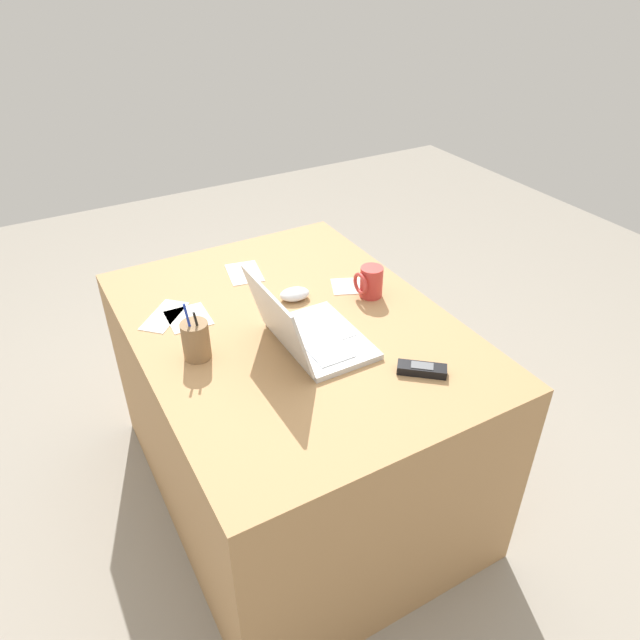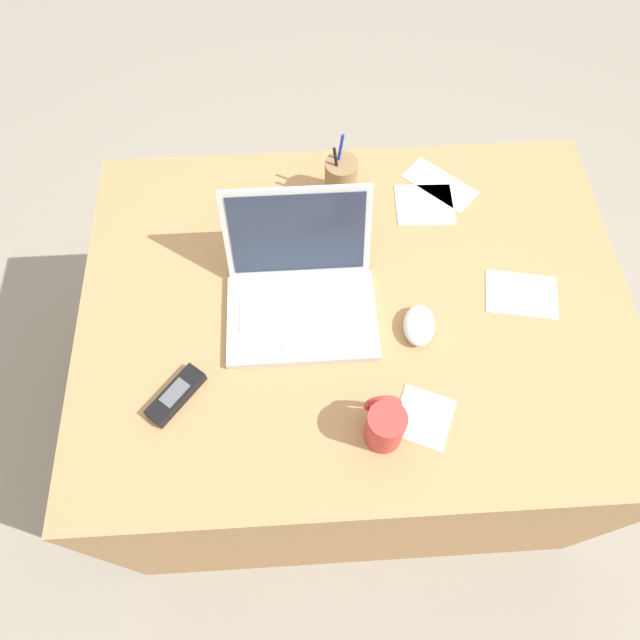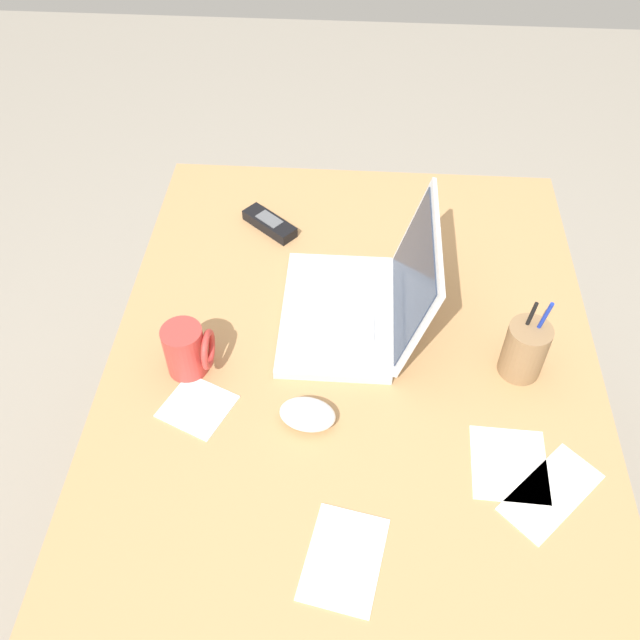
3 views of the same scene
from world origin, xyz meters
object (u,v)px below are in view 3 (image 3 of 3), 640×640
Objects in this scene: coffee_mug_white at (187,350)px; pen_holder at (525,350)px; laptop at (362,301)px; computer_mouse at (307,414)px; cordless_phone at (270,224)px.

coffee_mug_white is 0.57× the size of pen_holder.
laptop is 1.77× the size of pen_holder.
laptop is at bearing 115.14° from coffee_mug_white.
computer_mouse reaches higher than cordless_phone.
laptop is 0.31m from pen_holder.
cordless_phone is (-0.40, 0.10, -0.04)m from coffee_mug_white.
pen_holder is (0.37, 0.50, 0.04)m from cordless_phone.
laptop reaches higher than cordless_phone.
coffee_mug_white is at bearing -86.46° from pen_holder.
computer_mouse is 0.95× the size of coffee_mug_white.
laptop is 0.26m from computer_mouse.
pen_holder is at bearing 119.51° from computer_mouse.
computer_mouse is at bearing 65.60° from coffee_mug_white.
laptop reaches higher than computer_mouse.
computer_mouse is 0.25m from coffee_mug_white.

